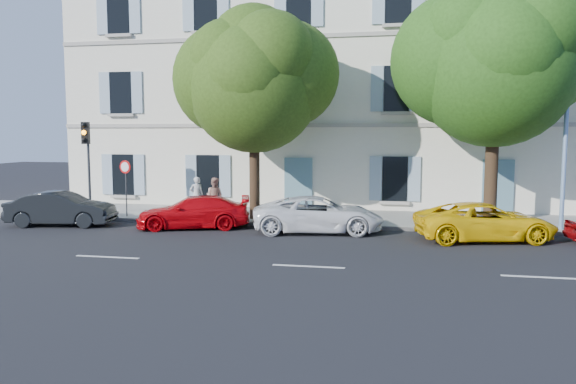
% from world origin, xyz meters
% --- Properties ---
extents(ground, '(90.00, 90.00, 0.00)m').
position_xyz_m(ground, '(0.00, 0.00, 0.00)').
color(ground, black).
extents(sidewalk, '(36.00, 4.50, 0.15)m').
position_xyz_m(sidewalk, '(0.00, 4.45, 0.07)').
color(sidewalk, '#A09E96').
rests_on(sidewalk, ground).
extents(kerb, '(36.00, 0.16, 0.16)m').
position_xyz_m(kerb, '(0.00, 2.28, 0.08)').
color(kerb, '#9E998E').
rests_on(kerb, ground).
extents(building, '(28.00, 7.00, 12.00)m').
position_xyz_m(building, '(0.00, 10.20, 6.00)').
color(building, silver).
rests_on(building, ground).
extents(car_dark_sedan, '(4.28, 2.08, 1.35)m').
position_xyz_m(car_dark_sedan, '(-10.64, 0.83, 0.68)').
color(car_dark_sedan, black).
rests_on(car_dark_sedan, ground).
extents(car_red_coupe, '(4.60, 2.85, 1.25)m').
position_xyz_m(car_red_coupe, '(-5.33, 1.31, 0.62)').
color(car_red_coupe, '#C0050C').
rests_on(car_red_coupe, ground).
extents(car_white_coupe, '(5.03, 2.88, 1.32)m').
position_xyz_m(car_white_coupe, '(-0.50, 1.37, 0.66)').
color(car_white_coupe, white).
rests_on(car_white_coupe, ground).
extents(car_yellow_supercar, '(5.02, 3.15, 1.29)m').
position_xyz_m(car_yellow_supercar, '(5.28, 0.89, 0.65)').
color(car_yellow_supercar, yellow).
rests_on(car_yellow_supercar, ground).
extents(tree_left, '(5.37, 5.37, 8.32)m').
position_xyz_m(tree_left, '(-3.40, 3.23, 5.51)').
color(tree_left, '#3A2819').
rests_on(tree_left, sidewalk).
extents(tree_right, '(6.01, 6.01, 9.25)m').
position_xyz_m(tree_right, '(5.83, 3.59, 6.08)').
color(tree_right, '#3A2819').
rests_on(tree_right, sidewalk).
extents(traffic_light, '(0.35, 0.45, 3.96)m').
position_xyz_m(traffic_light, '(-10.67, 2.88, 3.01)').
color(traffic_light, '#383A3D').
rests_on(traffic_light, sidewalk).
extents(road_sign, '(0.54, 0.15, 2.36)m').
position_xyz_m(road_sign, '(-8.84, 2.73, 1.85)').
color(road_sign, '#383A3D').
rests_on(road_sign, sidewalk).
extents(street_lamp, '(0.27, 1.66, 7.82)m').
position_xyz_m(street_lamp, '(8.22, 2.73, 4.58)').
color(street_lamp, '#7293BF').
rests_on(street_lamp, sidewalk).
extents(pedestrian_a, '(0.70, 0.62, 1.60)m').
position_xyz_m(pedestrian_a, '(-6.26, 4.17, 0.95)').
color(pedestrian_a, silver).
rests_on(pedestrian_a, sidewalk).
extents(pedestrian_b, '(0.88, 0.75, 1.61)m').
position_xyz_m(pedestrian_b, '(-5.32, 3.80, 0.95)').
color(pedestrian_b, tan).
rests_on(pedestrian_b, sidewalk).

